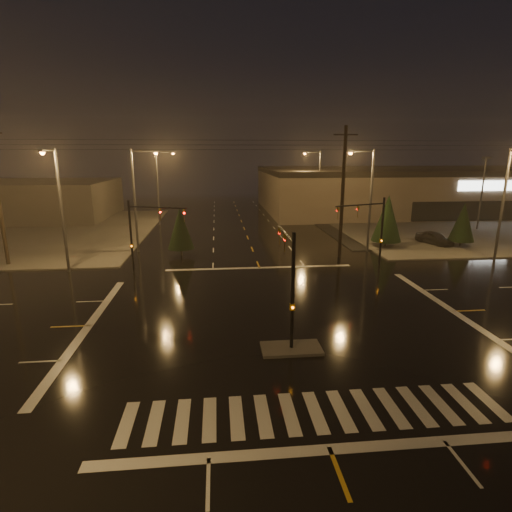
% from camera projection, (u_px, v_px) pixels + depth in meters
% --- Properties ---
extents(ground, '(140.00, 140.00, 0.00)m').
position_uv_depth(ground, '(279.00, 318.00, 23.84)').
color(ground, black).
rests_on(ground, ground).
extents(sidewalk_ne, '(36.00, 36.00, 0.12)m').
position_uv_depth(sidewalk_ne, '(459.00, 224.00, 55.60)').
color(sidewalk_ne, '#484640').
rests_on(sidewalk_ne, ground).
extents(sidewalk_nw, '(36.00, 36.00, 0.12)m').
position_uv_depth(sidewalk_nw, '(5.00, 232.00, 49.90)').
color(sidewalk_nw, '#484640').
rests_on(sidewalk_nw, ground).
extents(median_island, '(3.00, 1.60, 0.15)m').
position_uv_depth(median_island, '(291.00, 348.00, 19.96)').
color(median_island, '#484640').
rests_on(median_island, ground).
extents(crosswalk, '(15.00, 2.60, 0.01)m').
position_uv_depth(crosswalk, '(315.00, 412.00, 15.16)').
color(crosswalk, beige).
rests_on(crosswalk, ground).
extents(stop_bar_near, '(16.00, 0.50, 0.01)m').
position_uv_depth(stop_bar_near, '(330.00, 449.00, 13.23)').
color(stop_bar_near, beige).
rests_on(stop_bar_near, ground).
extents(stop_bar_far, '(16.00, 0.50, 0.01)m').
position_uv_depth(stop_bar_far, '(259.00, 268.00, 34.44)').
color(stop_bar_far, beige).
rests_on(stop_bar_far, ground).
extents(parking_lot, '(50.00, 24.00, 0.08)m').
position_uv_depth(parking_lot, '(502.00, 226.00, 54.16)').
color(parking_lot, black).
rests_on(parking_lot, ground).
extents(retail_building, '(60.20, 28.30, 7.20)m').
position_uv_depth(retail_building, '(435.00, 187.00, 70.56)').
color(retail_building, '#6F5D4F').
rests_on(retail_building, ground).
extents(commercial_block, '(30.00, 18.00, 5.60)m').
position_uv_depth(commercial_block, '(8.00, 200.00, 60.32)').
color(commercial_block, '#45413D').
rests_on(commercial_block, ground).
extents(signal_mast_median, '(0.25, 4.59, 6.00)m').
position_uv_depth(signal_mast_median, '(289.00, 273.00, 19.95)').
color(signal_mast_median, black).
rests_on(signal_mast_median, ground).
extents(signal_mast_ne, '(4.84, 1.86, 6.00)m').
position_uv_depth(signal_mast_ne, '(373.00, 224.00, 33.58)').
color(signal_mast_ne, black).
rests_on(signal_mast_ne, ground).
extents(signal_mast_nw, '(4.84, 1.86, 6.00)m').
position_uv_depth(signal_mast_nw, '(142.00, 228.00, 31.77)').
color(signal_mast_nw, black).
rests_on(signal_mast_nw, ground).
extents(streetlight_1, '(2.77, 0.32, 10.00)m').
position_uv_depth(streetlight_1, '(137.00, 194.00, 38.70)').
color(streetlight_1, '#38383A').
rests_on(streetlight_1, ground).
extents(streetlight_2, '(2.77, 0.32, 10.00)m').
position_uv_depth(streetlight_2, '(160.00, 183.00, 54.13)').
color(streetlight_2, '#38383A').
rests_on(streetlight_2, ground).
extents(streetlight_3, '(2.77, 0.32, 10.00)m').
position_uv_depth(streetlight_3, '(368.00, 193.00, 38.90)').
color(streetlight_3, '#38383A').
rests_on(streetlight_3, ground).
extents(streetlight_4, '(2.77, 0.32, 10.00)m').
position_uv_depth(streetlight_4, '(317.00, 181.00, 58.18)').
color(streetlight_4, '#38383A').
rests_on(streetlight_4, ground).
extents(streetlight_5, '(0.32, 2.77, 10.00)m').
position_uv_depth(streetlight_5, '(59.00, 202.00, 31.67)').
color(streetlight_5, '#38383A').
rests_on(streetlight_5, ground).
extents(streetlight_6, '(0.32, 2.77, 10.00)m').
position_uv_depth(streetlight_6, '(506.00, 197.00, 35.28)').
color(streetlight_6, '#38383A').
rests_on(streetlight_6, ground).
extents(utility_pole_1, '(2.20, 0.32, 12.00)m').
position_uv_depth(utility_pole_1, '(343.00, 192.00, 36.58)').
color(utility_pole_1, black).
rests_on(utility_pole_1, ground).
extents(conifer_0, '(3.05, 3.05, 5.47)m').
position_uv_depth(conifer_0, '(387.00, 218.00, 41.28)').
color(conifer_0, black).
rests_on(conifer_0, ground).
extents(conifer_1, '(2.55, 2.55, 4.68)m').
position_uv_depth(conifer_1, '(463.00, 222.00, 41.43)').
color(conifer_1, black).
rests_on(conifer_1, ground).
extents(conifer_3, '(2.51, 2.51, 4.62)m').
position_uv_depth(conifer_3, '(180.00, 228.00, 38.00)').
color(conifer_3, black).
rests_on(conifer_3, ground).
extents(car_parked, '(3.00, 4.57, 1.45)m').
position_uv_depth(car_parked, '(434.00, 238.00, 43.12)').
color(car_parked, black).
rests_on(car_parked, ground).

